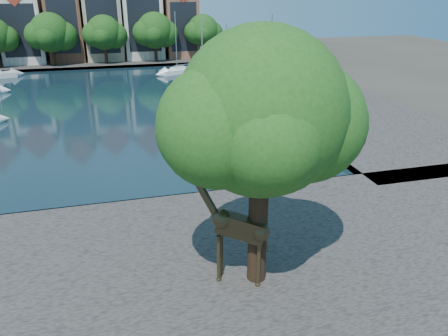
{
  "coord_description": "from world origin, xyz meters",
  "views": [
    {
      "loc": [
        2.19,
        -23.78,
        12.25
      ],
      "look_at": [
        7.89,
        -2.0,
        2.78
      ],
      "focal_mm": 35.0,
      "sensor_mm": 36.0,
      "label": 1
    }
  ],
  "objects": [
    {
      "name": "far_tree_far_east",
      "position": [
        18.09,
        50.49,
        5.08
      ],
      "size": [
        6.76,
        5.2,
        7.36
      ],
      "color": "#332114",
      "rests_on": "far_quay"
    },
    {
      "name": "water_basin",
      "position": [
        0.0,
        24.0,
        0.04
      ],
      "size": [
        38.0,
        50.0,
        0.08
      ],
      "primitive_type": "cube",
      "color": "black",
      "rests_on": "ground"
    },
    {
      "name": "townhouse_west_inner",
      "position": [
        -10.5,
        55.99,
        7.35
      ],
      "size": [
        6.43,
        9.18,
        15.15
      ],
      "color": "silver",
      "rests_on": "far_quay"
    },
    {
      "name": "ground",
      "position": [
        0.0,
        0.0,
        0.0
      ],
      "size": [
        160.0,
        160.0,
        0.0
      ],
      "primitive_type": "plane",
      "color": "#38332B",
      "rests_on": "ground"
    },
    {
      "name": "sailboat_right_b",
      "position": [
        12.9,
        16.24,
        0.54
      ],
      "size": [
        6.72,
        4.13,
        8.97
      ],
      "color": "navy",
      "rests_on": "water_basin"
    },
    {
      "name": "far_tree_mid_west",
      "position": [
        -5.89,
        50.49,
        5.29
      ],
      "size": [
        7.8,
        6.0,
        8.0
      ],
      "color": "#332114",
      "rests_on": "far_quay"
    },
    {
      "name": "right_quay",
      "position": [
        25.0,
        24.0,
        0.25
      ],
      "size": [
        14.0,
        52.0,
        0.5
      ],
      "primitive_type": "cube",
      "color": "#4F4844",
      "rests_on": "ground"
    },
    {
      "name": "far_tree_mid_east",
      "position": [
        2.1,
        50.49,
        5.13
      ],
      "size": [
        7.02,
        5.4,
        7.52
      ],
      "color": "#332114",
      "rests_on": "far_quay"
    },
    {
      "name": "townhouse_east_mid",
      "position": [
        8.5,
        55.99,
        8.1
      ],
      "size": [
        6.43,
        9.18,
        16.65
      ],
      "color": "beige",
      "rests_on": "far_quay"
    },
    {
      "name": "townhouse_center",
      "position": [
        -4.0,
        55.99,
        8.36
      ],
      "size": [
        5.44,
        9.18,
        16.93
      ],
      "color": "brown",
      "rests_on": "far_quay"
    },
    {
      "name": "near_quay",
      "position": [
        0.0,
        -7.0,
        0.25
      ],
      "size": [
        50.0,
        14.0,
        0.5
      ],
      "primitive_type": "cube",
      "color": "#4F4844",
      "rests_on": "ground"
    },
    {
      "name": "townhouse_east_end",
      "position": [
        15.0,
        55.99,
        7.11
      ],
      "size": [
        5.44,
        9.18,
        14.43
      ],
      "color": "brown",
      "rests_on": "far_quay"
    },
    {
      "name": "far_quay",
      "position": [
        0.0,
        56.0,
        0.25
      ],
      "size": [
        60.0,
        16.0,
        0.5
      ],
      "primitive_type": "cube",
      "color": "#4F4844",
      "rests_on": "ground"
    },
    {
      "name": "far_tree_east",
      "position": [
        10.11,
        50.49,
        5.24
      ],
      "size": [
        7.54,
        5.8,
        7.84
      ],
      "color": "#332114",
      "rests_on": "far_quay"
    },
    {
      "name": "sailboat_right_d",
      "position": [
        12.0,
        41.13,
        0.58
      ],
      "size": [
        5.43,
        3.77,
        8.75
      ],
      "color": "white",
      "rests_on": "water_basin"
    },
    {
      "name": "giraffe_statue",
      "position": [
        6.53,
        -8.83,
        3.12
      ],
      "size": [
        3.49,
        2.03,
        5.33
      ],
      "color": "#3C311E",
      "rests_on": "near_quay"
    },
    {
      "name": "townhouse_east_inner",
      "position": [
        2.0,
        55.99,
        7.73
      ],
      "size": [
        5.94,
        9.18,
        15.79
      ],
      "color": "tan",
      "rests_on": "far_quay"
    },
    {
      "name": "plane_tree",
      "position": [
        7.62,
        -9.01,
        7.67
      ],
      "size": [
        8.32,
        6.4,
        10.62
      ],
      "color": "#332114",
      "rests_on": "near_quay"
    },
    {
      "name": "sailboat_right_c",
      "position": [
        12.0,
        22.86,
        0.67
      ],
      "size": [
        5.36,
        1.92,
        9.17
      ],
      "color": "silver",
      "rests_on": "water_basin"
    },
    {
      "name": "sailboat_right_a",
      "position": [
        15.0,
        10.18,
        0.59
      ],
      "size": [
        5.08,
        2.26,
        10.1
      ],
      "color": "white",
      "rests_on": "water_basin"
    }
  ]
}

